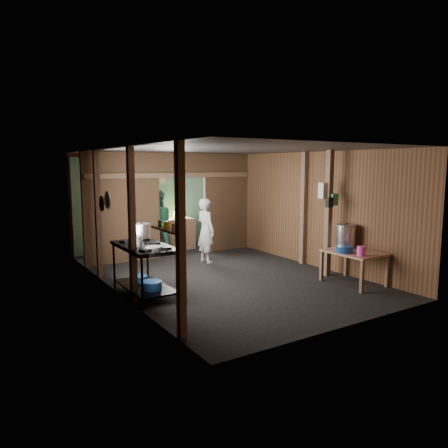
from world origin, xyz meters
TOP-DOWN VIEW (x-y plane):
  - floor at (0.00, 0.00)m, footprint 4.50×7.00m
  - ceiling at (0.00, 0.00)m, footprint 4.50×7.00m
  - wall_back at (0.00, 3.50)m, footprint 4.50×0.00m
  - wall_front at (0.00, -3.50)m, footprint 4.50×0.00m
  - wall_left at (-2.25, 0.00)m, footprint 0.00×7.00m
  - wall_right at (2.25, 0.00)m, footprint 0.00×7.00m
  - partition_left at (-1.32, 2.20)m, footprint 1.85×0.10m
  - partition_right at (1.57, 2.20)m, footprint 1.35×0.10m
  - partition_header at (0.25, 2.20)m, footprint 1.30×0.10m
  - turquoise_panel at (0.00, 3.44)m, footprint 4.40×0.06m
  - back_counter at (0.30, 2.95)m, footprint 1.20×0.50m
  - wall_clock at (0.25, 3.40)m, footprint 0.20×0.03m
  - post_left_a at (-2.18, -2.60)m, footprint 0.10×0.12m
  - post_left_b at (-2.18, -0.80)m, footprint 0.10×0.12m
  - post_left_c at (-2.18, 1.20)m, footprint 0.10×0.12m
  - post_right at (2.18, -0.20)m, footprint 0.10×0.12m
  - post_free at (1.85, -1.30)m, footprint 0.12×0.12m
  - cross_beam at (0.00, 2.15)m, footprint 4.40×0.12m
  - pan_lid_big at (-2.21, 0.40)m, footprint 0.03×0.34m
  - pan_lid_small at (-2.21, 0.80)m, footprint 0.03×0.30m
  - wall_shelf at (-2.15, -2.10)m, footprint 0.14×0.80m
  - jar_white at (-2.15, -2.35)m, footprint 0.07×0.07m
  - jar_yellow at (-2.15, -2.10)m, footprint 0.08×0.08m
  - jar_green at (-2.15, -1.88)m, footprint 0.06×0.06m
  - bag_white at (1.80, -1.22)m, footprint 0.22×0.15m
  - bag_green at (1.92, -1.36)m, footprint 0.16×0.12m
  - bag_black at (1.78, -1.38)m, footprint 0.14×0.10m
  - gas_range at (-1.88, -0.57)m, footprint 0.79×1.54m
  - prep_table at (1.83, -2.02)m, footprint 0.79×1.08m
  - stove_pot_large at (-1.71, -0.02)m, footprint 0.41×0.41m
  - stove_pot_med at (-2.05, -0.60)m, footprint 0.24×0.24m
  - frying_pan at (-1.88, -0.98)m, footprint 0.44×0.57m
  - blue_tub_front at (-1.88, -0.85)m, footprint 0.36×0.36m
  - blue_tub_back at (-1.88, -0.28)m, footprint 0.29×0.29m
  - stock_pot at (2.01, -1.64)m, footprint 0.48×0.48m
  - wash_basin at (1.60, -1.98)m, footprint 0.33×0.33m
  - pink_bucket at (1.63, -2.36)m, footprint 0.16×0.16m
  - knife at (1.79, -2.45)m, footprint 0.30×0.13m
  - yellow_tub at (0.53, 2.95)m, footprint 0.33×0.33m
  - cook at (0.33, 1.13)m, footprint 0.40×0.58m
  - worker_back at (-0.25, 2.63)m, footprint 0.96×0.84m

SIDE VIEW (x-z plane):
  - floor at x=0.00m, z-range 0.00..0.00m
  - blue_tub_back at x=-1.88m, z-range 0.18..0.29m
  - blue_tub_front at x=-1.88m, z-range 0.18..0.32m
  - prep_table at x=1.83m, z-range 0.00..0.64m
  - back_counter at x=0.30m, z-range 0.00..0.85m
  - gas_range at x=-1.88m, z-range 0.00..0.91m
  - knife at x=1.79m, z-range 0.64..0.65m
  - wash_basin at x=1.60m, z-range 0.64..0.76m
  - pink_bucket at x=1.63m, z-range 0.64..0.82m
  - cook at x=0.33m, z-range 0.00..1.53m
  - worker_back at x=-0.25m, z-range 0.00..1.66m
  - stock_pot at x=2.01m, z-range 0.62..1.11m
  - frying_pan at x=-1.88m, z-range 0.90..0.97m
  - yellow_tub at x=0.53m, z-range 0.85..1.04m
  - stove_pot_med at x=-2.05m, z-range 0.89..1.10m
  - stove_pot_large at x=-1.71m, z-range 0.89..1.21m
  - turquoise_panel at x=0.00m, z-range 0.00..2.50m
  - wall_back at x=0.00m, z-range 0.00..2.60m
  - wall_front at x=0.00m, z-range 0.00..2.60m
  - wall_left at x=-2.25m, z-range 0.00..2.60m
  - wall_right at x=2.25m, z-range 0.00..2.60m
  - partition_left at x=-1.32m, z-range 0.00..2.60m
  - partition_right at x=1.57m, z-range 0.00..2.60m
  - post_left_a at x=-2.18m, z-range 0.00..2.60m
  - post_left_b at x=-2.18m, z-range 0.00..2.60m
  - post_left_c at x=-2.18m, z-range 0.00..2.60m
  - post_right at x=2.18m, z-range 0.00..2.60m
  - post_free at x=1.85m, z-range 0.00..2.60m
  - wall_shelf at x=-2.15m, z-range 1.39..1.41m
  - jar_white at x=-2.15m, z-range 1.42..1.52m
  - jar_yellow at x=-2.15m, z-range 1.42..1.52m
  - jar_green at x=-2.15m, z-range 1.42..1.52m
  - pan_lid_small at x=-2.21m, z-range 1.40..1.70m
  - bag_black at x=1.78m, z-range 1.45..1.65m
  - bag_green at x=1.92m, z-range 1.48..1.72m
  - pan_lid_big at x=-2.21m, z-range 1.48..1.82m
  - bag_white at x=1.80m, z-range 1.62..1.94m
  - wall_clock at x=0.25m, z-range 1.80..2.00m
  - cross_beam at x=0.00m, z-range 1.99..2.11m
  - partition_header at x=0.25m, z-range 2.00..2.60m
  - ceiling at x=0.00m, z-range 2.60..2.60m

